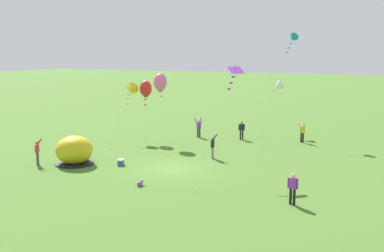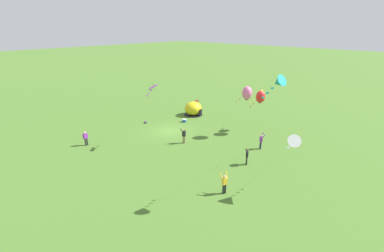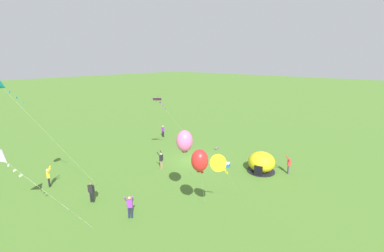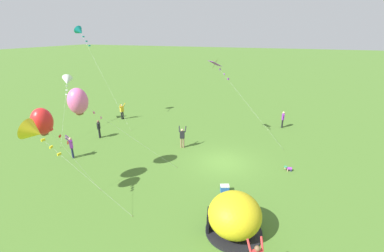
% 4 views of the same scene
% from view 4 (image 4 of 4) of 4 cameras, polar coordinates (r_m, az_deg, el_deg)
% --- Properties ---
extents(ground_plane, '(300.00, 300.00, 0.00)m').
position_cam_4_polar(ground_plane, '(19.95, 7.07, -8.01)').
color(ground_plane, '#477028').
extents(popup_tent, '(2.81, 2.81, 2.10)m').
position_cam_4_polar(popup_tent, '(13.36, 9.40, -19.01)').
color(popup_tent, gold).
rests_on(popup_tent, ground).
extents(cooler_box, '(0.53, 0.63, 0.44)m').
position_cam_4_polar(cooler_box, '(16.55, 7.28, -13.59)').
color(cooler_box, '#2659B2').
rests_on(cooler_box, ground).
extents(toddler_crawling, '(0.31, 0.55, 0.32)m').
position_cam_4_polar(toddler_crawling, '(19.85, 20.55, -8.81)').
color(toddler_crawling, purple).
rests_on(toddler_crawling, ground).
extents(person_with_toddler, '(0.70, 0.70, 1.89)m').
position_cam_4_polar(person_with_toddler, '(22.16, -25.25, -4.07)').
color(person_with_toddler, '#1E2347').
rests_on(person_with_toddler, ground).
extents(person_flying_kite, '(0.57, 0.69, 1.89)m').
position_cam_4_polar(person_flying_kite, '(21.81, -2.17, -2.40)').
color(person_flying_kite, '#8C7251').
rests_on(person_flying_kite, ground).
extents(person_strolling, '(0.52, 0.40, 1.72)m').
position_cam_4_polar(person_strolling, '(25.39, -19.99, -0.41)').
color(person_strolling, black).
rests_on(person_strolling, ground).
extents(person_arms_raised, '(0.71, 0.60, 1.89)m').
position_cam_4_polar(person_arms_raised, '(30.08, -15.30, 3.31)').
color(person_arms_raised, black).
rests_on(person_arms_raised, ground).
extents(person_far_back, '(0.59, 0.26, 1.72)m').
position_cam_4_polar(person_far_back, '(28.03, 19.55, 1.55)').
color(person_far_back, black).
rests_on(person_far_back, ground).
extents(kite_yellow, '(1.71, 5.40, 5.33)m').
position_cam_4_polar(kite_yellow, '(15.18, -31.77, -1.07)').
color(kite_yellow, silver).
rests_on(kite_yellow, ground).
extents(kite_red, '(1.84, 2.81, 5.51)m').
position_cam_4_polar(kite_red, '(16.37, -30.37, 0.88)').
color(kite_red, silver).
rests_on(kite_red, ground).
extents(kite_pink, '(4.16, 5.43, 6.27)m').
position_cam_4_polar(kite_pink, '(16.94, -24.03, 5.07)').
color(kite_pink, silver).
rests_on(kite_pink, ground).
extents(kite_white, '(5.83, 4.07, 5.37)m').
position_cam_4_polar(kite_white, '(29.15, -26.00, 9.00)').
color(kite_white, silver).
rests_on(kite_white, ground).
extents(kite_purple, '(1.27, 6.89, 7.30)m').
position_cam_4_polar(kite_purple, '(22.02, 5.69, 13.04)').
color(kite_purple, silver).
rests_on(kite_purple, ground).
extents(kite_teal, '(1.54, 6.24, 9.95)m').
position_cam_4_polar(kite_teal, '(29.17, -23.63, 18.68)').
color(kite_teal, silver).
rests_on(kite_teal, ground).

